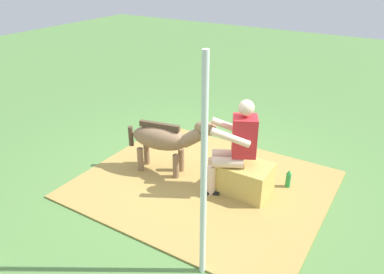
# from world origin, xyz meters

# --- Properties ---
(ground_plane) EXTENTS (24.00, 24.00, 0.00)m
(ground_plane) POSITION_xyz_m (0.00, 0.00, 0.00)
(ground_plane) COLOR #568442
(hay_patch) EXTENTS (3.25, 2.73, 0.02)m
(hay_patch) POSITION_xyz_m (-0.19, 0.13, 0.01)
(hay_patch) COLOR #AD8C47
(hay_patch) RESTS_ON ground
(hay_bale) EXTENTS (0.66, 0.50, 0.43)m
(hay_bale) POSITION_xyz_m (-0.76, 0.01, 0.22)
(hay_bale) COLOR tan
(hay_bale) RESTS_ON ground
(person_seated) EXTENTS (0.72, 0.60, 1.31)m
(person_seated) POSITION_xyz_m (-0.61, 0.07, 0.72)
(person_seated) COLOR beige
(person_seated) RESTS_ON ground
(pony_standing) EXTENTS (1.34, 0.48, 0.91)m
(pony_standing) POSITION_xyz_m (0.43, 0.13, 0.55)
(pony_standing) COLOR #8C6B4C
(pony_standing) RESTS_ON ground
(soda_bottle) EXTENTS (0.07, 0.07, 0.28)m
(soda_bottle) POSITION_xyz_m (-1.21, -0.40, 0.14)
(soda_bottle) COLOR #268C3F
(soda_bottle) RESTS_ON ground
(tent_pole_left) EXTENTS (0.06, 0.06, 2.24)m
(tent_pole_left) POSITION_xyz_m (-0.97, 1.50, 1.12)
(tent_pole_left) COLOR silver
(tent_pole_left) RESTS_ON ground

